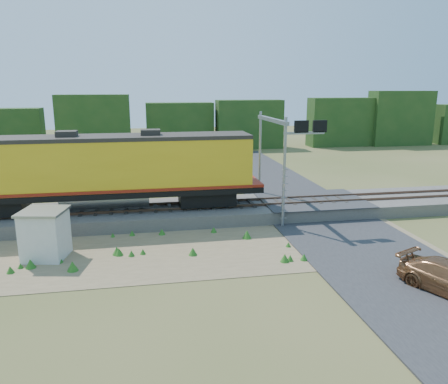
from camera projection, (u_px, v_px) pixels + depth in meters
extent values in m
plane|color=#475123|center=(228.00, 250.00, 22.93)|extent=(140.00, 140.00, 0.00)
cube|color=slate|center=(211.00, 211.00, 28.57)|extent=(70.00, 5.00, 0.80)
cube|color=brown|center=(213.00, 207.00, 27.77)|extent=(70.00, 0.10, 0.16)
cube|color=brown|center=(209.00, 201.00, 29.14)|extent=(70.00, 0.10, 0.16)
cube|color=#8C7754|center=(189.00, 249.00, 23.05)|extent=(26.00, 8.00, 0.03)
cube|color=#38383A|center=(313.00, 200.00, 29.69)|extent=(7.00, 5.20, 0.06)
cube|color=#38383A|center=(254.00, 169.00, 45.17)|extent=(7.00, 24.00, 0.08)
cube|color=#1D3E16|center=(175.00, 125.00, 58.48)|extent=(36.00, 3.00, 6.50)
cube|color=#1D3E16|center=(442.00, 123.00, 65.52)|extent=(50.00, 3.00, 6.00)
cube|color=black|center=(207.00, 197.00, 28.28)|extent=(3.53, 2.25, 0.88)
cube|color=black|center=(105.00, 192.00, 27.02)|extent=(19.60, 2.94, 0.35)
cylinder|color=gray|center=(105.00, 199.00, 27.13)|extent=(5.39, 1.18, 1.18)
cube|color=gold|center=(103.00, 165.00, 26.62)|extent=(18.13, 2.84, 3.04)
cube|color=maroon|center=(104.00, 187.00, 26.95)|extent=(19.60, 2.99, 0.18)
cube|color=#28231E|center=(101.00, 138.00, 26.23)|extent=(18.13, 2.89, 0.24)
cube|color=#28231E|center=(67.00, 135.00, 25.84)|extent=(1.18, 0.98, 0.44)
cube|color=#28231E|center=(150.00, 133.00, 26.69)|extent=(1.18, 0.98, 0.44)
cube|color=silver|center=(45.00, 235.00, 21.59)|extent=(2.23, 2.23, 2.38)
cube|color=gray|center=(43.00, 211.00, 21.30)|extent=(2.45, 2.45, 0.11)
cylinder|color=gray|center=(284.00, 173.00, 25.90)|extent=(0.17, 0.17, 6.65)
cylinder|color=gray|center=(260.00, 159.00, 31.25)|extent=(0.17, 0.17, 6.65)
cube|color=gray|center=(272.00, 120.00, 27.88)|extent=(0.24, 6.20, 0.24)
cube|color=gray|center=(304.00, 133.00, 25.53)|extent=(2.47, 0.14, 0.14)
cube|color=black|center=(301.00, 127.00, 25.41)|extent=(0.85, 0.14, 0.71)
cube|color=black|center=(320.00, 126.00, 25.61)|extent=(0.85, 0.14, 0.71)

